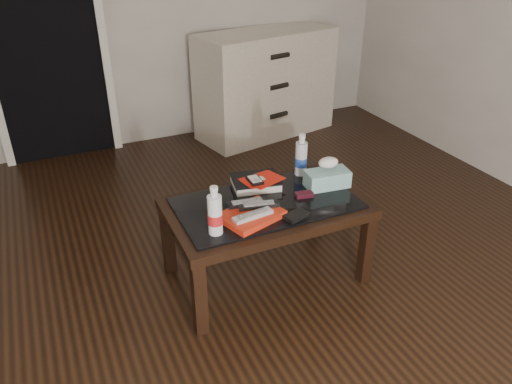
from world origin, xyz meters
TOP-DOWN VIEW (x-y plane):
  - ground at (0.00, 0.00)m, footprint 5.00×5.00m
  - doorway at (-0.40, 2.47)m, footprint 0.90×0.08m
  - coffee_table at (0.41, 0.34)m, footprint 1.00×0.60m
  - dresser at (1.31, 2.23)m, footprint 1.28×0.74m
  - magazines at (0.28, 0.24)m, footprint 0.33×0.29m
  - remote_silver at (0.27, 0.20)m, footprint 0.20×0.08m
  - remote_black_front at (0.34, 0.27)m, footprint 0.21×0.09m
  - remote_black_back at (0.30, 0.31)m, footprint 0.20×0.08m
  - textbook at (0.44, 0.52)m, footprint 0.28×0.25m
  - dvd_mailers at (0.45, 0.50)m, footprint 0.21×0.17m
  - ipod at (0.41, 0.48)m, footprint 0.07×0.11m
  - flip_phone at (0.62, 0.31)m, footprint 0.10×0.06m
  - wallet at (0.48, 0.15)m, footprint 0.13×0.10m
  - water_bottle_left at (0.08, 0.19)m, footprint 0.08×0.08m
  - water_bottle_right at (0.72, 0.55)m, footprint 0.07×0.07m
  - tissue_box at (0.78, 0.36)m, footprint 0.24×0.15m

SIDE VIEW (x-z plane):
  - ground at x=0.00m, z-range 0.00..0.00m
  - coffee_table at x=0.41m, z-range 0.17..0.63m
  - dresser at x=1.31m, z-range 0.00..0.90m
  - wallet at x=0.48m, z-range 0.46..0.48m
  - flip_phone at x=0.62m, z-range 0.46..0.48m
  - magazines at x=0.28m, z-range 0.46..0.49m
  - textbook at x=0.44m, z-range 0.46..0.51m
  - remote_silver at x=0.27m, z-range 0.49..0.51m
  - remote_black_front at x=0.34m, z-range 0.49..0.51m
  - remote_black_back at x=0.30m, z-range 0.49..0.51m
  - tissue_box at x=0.78m, z-range 0.46..0.55m
  - dvd_mailers at x=0.45m, z-range 0.51..0.51m
  - ipod at x=0.41m, z-range 0.51..0.53m
  - water_bottle_left at x=0.08m, z-range 0.46..0.70m
  - water_bottle_right at x=0.72m, z-range 0.46..0.70m
  - doorway at x=-0.40m, z-range -0.01..2.06m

